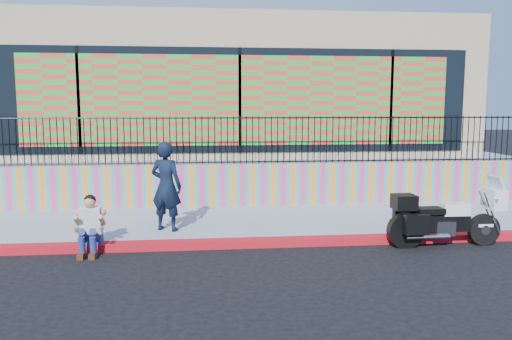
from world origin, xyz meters
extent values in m
plane|color=black|center=(0.00, 0.00, 0.00)|extent=(90.00, 90.00, 0.00)
cube|color=#AE0C28|center=(0.00, 0.00, 0.07)|extent=(16.00, 0.30, 0.15)
cube|color=#8E96AB|center=(0.00, 1.65, 0.07)|extent=(16.00, 3.00, 0.15)
cube|color=#E93D84|center=(0.00, 3.25, 0.70)|extent=(16.00, 0.20, 1.10)
cube|color=#8E96AB|center=(0.00, 8.35, 0.62)|extent=(16.00, 10.00, 1.25)
cube|color=tan|center=(0.00, 8.15, 3.25)|extent=(14.00, 8.00, 4.00)
cube|color=black|center=(0.00, 4.13, 2.85)|extent=(12.60, 0.04, 2.80)
cube|color=#D2472E|center=(0.00, 4.10, 2.85)|extent=(11.48, 0.02, 2.40)
cylinder|color=black|center=(4.46, -0.35, 0.31)|extent=(0.62, 0.13, 0.62)
cylinder|color=black|center=(2.86, -0.35, 0.31)|extent=(0.62, 0.13, 0.62)
cube|color=black|center=(3.66, -0.35, 0.47)|extent=(0.89, 0.26, 0.32)
cube|color=silver|center=(3.61, -0.35, 0.38)|extent=(0.38, 0.32, 0.28)
cube|color=white|center=(3.83, -0.35, 0.73)|extent=(0.52, 0.30, 0.23)
cube|color=black|center=(3.33, -0.35, 0.71)|extent=(0.52, 0.32, 0.11)
cube|color=white|center=(4.63, -0.35, 0.92)|extent=(0.28, 0.49, 0.39)
cube|color=silver|center=(4.66, -0.35, 1.22)|extent=(0.17, 0.43, 0.32)
cube|color=black|center=(2.82, -0.35, 0.89)|extent=(0.41, 0.39, 0.28)
cube|color=black|center=(2.96, -0.63, 0.52)|extent=(0.45, 0.17, 0.38)
cube|color=black|center=(2.96, -0.07, 0.52)|extent=(0.45, 0.17, 0.38)
cube|color=white|center=(4.46, -0.35, 0.40)|extent=(0.30, 0.15, 0.06)
imported|color=black|center=(-1.75, 0.88, 1.07)|extent=(0.79, 0.68, 1.84)
cube|color=navy|center=(-3.08, 0.00, 0.24)|extent=(0.36, 0.28, 0.18)
cube|color=silver|center=(-3.08, -0.04, 0.59)|extent=(0.38, 0.27, 0.54)
sphere|color=tan|center=(-3.08, -0.08, 0.95)|extent=(0.21, 0.21, 0.21)
cube|color=#472814|center=(-3.18, -0.44, 0.05)|extent=(0.11, 0.26, 0.10)
cube|color=#472814|center=(-2.98, -0.44, 0.05)|extent=(0.11, 0.26, 0.10)
camera|label=1|loc=(-0.96, -9.36, 2.71)|focal=35.00mm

